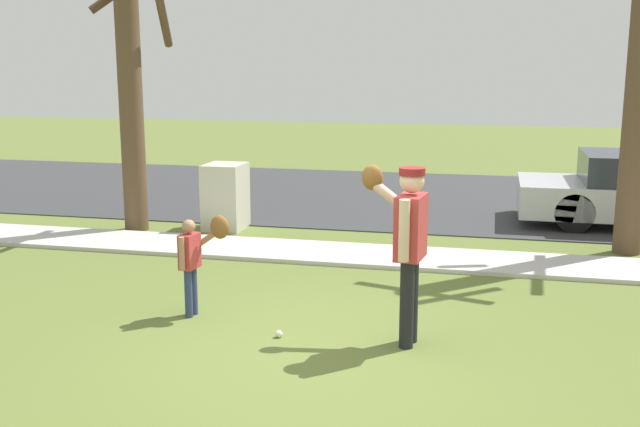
{
  "coord_description": "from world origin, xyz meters",
  "views": [
    {
      "loc": [
        1.51,
        -6.69,
        2.74
      ],
      "look_at": [
        -0.44,
        1.71,
        1.0
      ],
      "focal_mm": 42.14,
      "sensor_mm": 36.0,
      "label": 1
    }
  ],
  "objects_px": {
    "person_child": "(197,252)",
    "street_tree_far": "(128,55)",
    "baseball": "(279,334)",
    "person_adult": "(407,235)",
    "utility_cabinet": "(225,197)"
  },
  "relations": [
    {
      "from": "person_adult",
      "to": "person_child",
      "type": "height_order",
      "value": "person_adult"
    },
    {
      "from": "street_tree_far",
      "to": "baseball",
      "type": "bearing_deg",
      "value": -49.09
    },
    {
      "from": "person_child",
      "to": "utility_cabinet",
      "type": "relative_size",
      "value": 1.02
    },
    {
      "from": "baseball",
      "to": "person_child",
      "type": "bearing_deg",
      "value": 156.65
    },
    {
      "from": "baseball",
      "to": "street_tree_far",
      "type": "xyz_separation_m",
      "value": [
        -3.7,
        4.27,
        2.82
      ]
    },
    {
      "from": "person_adult",
      "to": "utility_cabinet",
      "type": "distance_m",
      "value": 5.8
    },
    {
      "from": "person_adult",
      "to": "baseball",
      "type": "bearing_deg",
      "value": 13.33
    },
    {
      "from": "baseball",
      "to": "utility_cabinet",
      "type": "distance_m",
      "value": 5.24
    },
    {
      "from": "person_adult",
      "to": "baseball",
      "type": "relative_size",
      "value": 23.85
    },
    {
      "from": "person_adult",
      "to": "person_child",
      "type": "xyz_separation_m",
      "value": [
        -2.31,
        0.32,
        -0.38
      ]
    },
    {
      "from": "person_adult",
      "to": "baseball",
      "type": "xyz_separation_m",
      "value": [
        -1.26,
        -0.13,
        -1.06
      ]
    },
    {
      "from": "utility_cabinet",
      "to": "street_tree_far",
      "type": "xyz_separation_m",
      "value": [
        -1.42,
        -0.42,
        2.31
      ]
    },
    {
      "from": "person_adult",
      "to": "utility_cabinet",
      "type": "xyz_separation_m",
      "value": [
        -3.54,
        4.56,
        -0.55
      ]
    },
    {
      "from": "person_child",
      "to": "street_tree_far",
      "type": "height_order",
      "value": "street_tree_far"
    },
    {
      "from": "baseball",
      "to": "street_tree_far",
      "type": "bearing_deg",
      "value": 130.91
    }
  ]
}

